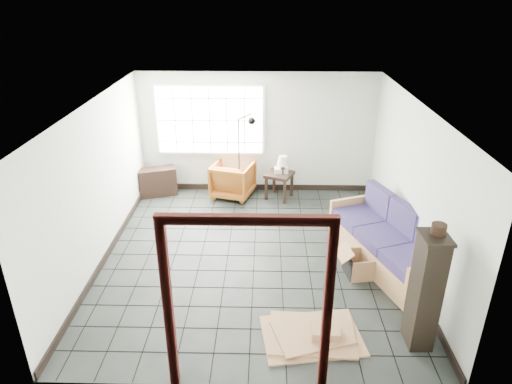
{
  "coord_description": "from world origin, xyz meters",
  "views": [
    {
      "loc": [
        0.18,
        -6.58,
        4.24
      ],
      "look_at": [
        0.02,
        0.3,
        1.06
      ],
      "focal_mm": 32.0,
      "sensor_mm": 36.0,
      "label": 1
    }
  ],
  "objects_px": {
    "side_table": "(279,178)",
    "tall_shelf": "(425,291)",
    "futon_sofa": "(390,243)",
    "armchair": "(233,178)"
  },
  "relations": [
    {
      "from": "futon_sofa",
      "to": "side_table",
      "type": "distance_m",
      "value": 3.01
    },
    {
      "from": "armchair",
      "to": "tall_shelf",
      "type": "distance_m",
      "value": 5.15
    },
    {
      "from": "futon_sofa",
      "to": "side_table",
      "type": "xyz_separation_m",
      "value": [
        -1.74,
        2.45,
        0.1
      ]
    },
    {
      "from": "side_table",
      "to": "tall_shelf",
      "type": "relative_size",
      "value": 0.44
    },
    {
      "from": "armchair",
      "to": "side_table",
      "type": "relative_size",
      "value": 1.21
    },
    {
      "from": "armchair",
      "to": "side_table",
      "type": "bearing_deg",
      "value": -168.7
    },
    {
      "from": "futon_sofa",
      "to": "side_table",
      "type": "height_order",
      "value": "futon_sofa"
    },
    {
      "from": "futon_sofa",
      "to": "side_table",
      "type": "bearing_deg",
      "value": 105.12
    },
    {
      "from": "armchair",
      "to": "side_table",
      "type": "distance_m",
      "value": 1.0
    },
    {
      "from": "side_table",
      "to": "tall_shelf",
      "type": "bearing_deg",
      "value": -68.67
    }
  ]
}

